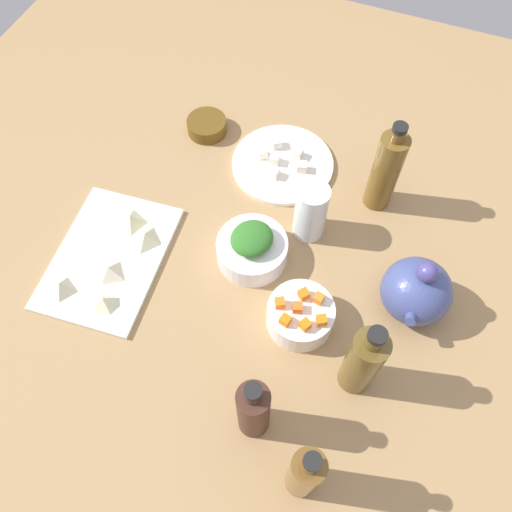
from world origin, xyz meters
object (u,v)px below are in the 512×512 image
bowl_small_side (207,126)px  bottle_2 (386,171)px  plate_tofu (283,164)px  drinking_glass_0 (311,212)px  cutting_board (109,257)px  bowl_greens (252,250)px  bottle_1 (363,361)px  teapot (416,291)px  bottle_3 (253,410)px  bowl_carrots (300,316)px  bottle_0 (305,474)px

bowl_small_side → bottle_2: bearing=83.3°
plate_tofu → drinking_glass_0: bearing=37.4°
cutting_board → drinking_glass_0: size_ratio=2.26×
bowl_greens → bottle_1: (17.38, 27.67, 6.92)cm
bowl_greens → teapot: teapot is taller
bowl_greens → bottle_2: (-24.27, 20.76, 7.67)cm
bottle_3 → plate_tofu: bearing=-164.8°
bottle_2 → bowl_carrots: bearing=-10.6°
bottle_2 → teapot: bearing=29.3°
bottle_3 → drinking_glass_0: size_ratio=1.52×
bottle_3 → bowl_greens: bearing=-157.7°
plate_tofu → bowl_small_side: bowl_small_side is taller
cutting_board → plate_tofu: (-37.61, 25.62, 0.10)cm
bottle_2 → drinking_glass_0: (13.36, -11.89, -3.42)cm
cutting_board → teapot: size_ratio=2.01×
bowl_small_side → bottle_1: (46.89, 51.51, 7.98)cm
cutting_board → teapot: 63.53cm
bottle_0 → cutting_board: bearing=-116.8°
teapot → bottle_2: size_ratio=0.67×
bowl_greens → teapot: size_ratio=0.94×
cutting_board → bottle_2: bearing=126.3°
bottle_2 → bottle_1: bearing=9.4°
cutting_board → teapot: teapot is taller
plate_tofu → bowl_greens: size_ratio=1.61×
bowl_small_side → drinking_glass_0: 38.00cm
bowl_small_side → bottle_0: (67.67, 48.00, 8.00)cm
bottle_2 → bottle_3: (56.19, -7.69, -1.32)cm
bottle_0 → bottle_1: bottle_0 is taller
bottle_1 → bottle_2: (-41.66, -6.91, 0.75)cm
bottle_2 → plate_tofu: bearing=-94.1°
bowl_carrots → bottle_0: bearing=19.6°
bottle_1 → drinking_glass_0: bearing=-146.4°
teapot → drinking_glass_0: teapot is taller
plate_tofu → bowl_greens: 26.17cm
drinking_glass_0 → bottle_1: bearing=33.6°
bowl_greens → bottle_1: bearing=57.9°
bowl_small_side → bottle_0: 83.35cm
bowl_greens → bowl_small_side: bearing=-141.1°
bowl_small_side → plate_tofu: bearing=80.5°
plate_tofu → bowl_small_side: (-3.57, -21.23, 1.14)cm
cutting_board → bowl_carrots: 42.61cm
bowl_carrots → bowl_greens: bearing=-126.1°
plate_tofu → drinking_glass_0: (15.02, 11.48, 6.45)cm
plate_tofu → bottle_1: size_ratio=1.07×
bowl_carrots → bottle_0: bottle_0 is taller
bowl_carrots → drinking_glass_0: (-21.33, -5.42, 4.05)cm
drinking_glass_0 → bottle_0: bearing=17.3°
bowl_greens → bottle_3: size_ratio=0.70×
plate_tofu → bottle_0: bearing=22.7°
bottle_2 → bottle_3: 56.73cm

